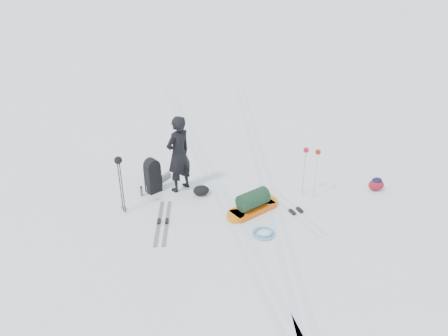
# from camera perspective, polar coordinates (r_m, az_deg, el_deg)

# --- Properties ---
(ground) EXTENTS (200.00, 200.00, 0.00)m
(ground) POSITION_cam_1_polar(r_m,az_deg,el_deg) (10.31, 0.13, -4.77)
(ground) COLOR white
(ground) RESTS_ON ground
(snow_hill_backdrop) EXTENTS (359.50, 192.00, 162.45)m
(snow_hill_backdrop) POSITION_cam_1_polar(r_m,az_deg,el_deg) (135.16, 19.89, -7.62)
(snow_hill_backdrop) COLOR white
(snow_hill_backdrop) RESTS_ON ground
(ski_tracks) EXTENTS (3.38, 17.97, 0.01)m
(ski_tracks) POSITION_cam_1_polar(r_m,az_deg,el_deg) (11.15, 2.36, -2.05)
(ski_tracks) COLOR silver
(ski_tracks) RESTS_ON ground
(skier) EXTENTS (0.84, 0.79, 1.94)m
(skier) POSITION_cam_1_polar(r_m,az_deg,el_deg) (10.52, -5.96, 1.82)
(skier) COLOR black
(skier) RESTS_ON ground
(pulk_sled) EXTENTS (1.43, 0.98, 0.53)m
(pulk_sled) POSITION_cam_1_polar(r_m,az_deg,el_deg) (9.96, 3.80, -4.71)
(pulk_sled) COLOR #D2510C
(pulk_sled) RESTS_ON ground
(expedition_rucksack) EXTENTS (0.70, 0.93, 0.89)m
(expedition_rucksack) POSITION_cam_1_polar(r_m,az_deg,el_deg) (10.82, -9.13, -0.95)
(expedition_rucksack) COLOR black
(expedition_rucksack) RESTS_ON ground
(ski_poles_black) EXTENTS (0.17, 0.18, 1.41)m
(ski_poles_black) POSITION_cam_1_polar(r_m,az_deg,el_deg) (9.73, -13.56, 0.09)
(ski_poles_black) COLOR black
(ski_poles_black) RESTS_ON ground
(ski_poles_silver) EXTENTS (0.36, 0.28, 1.26)m
(ski_poles_silver) POSITION_cam_1_polar(r_m,az_deg,el_deg) (10.34, 11.35, 1.47)
(ski_poles_silver) COLOR silver
(ski_poles_silver) RESTS_ON ground
(touring_skis_grey) EXTENTS (0.52, 1.75, 0.06)m
(touring_skis_grey) POSITION_cam_1_polar(r_m,az_deg,el_deg) (9.77, -7.99, -7.02)
(touring_skis_grey) COLOR gray
(touring_skis_grey) RESTS_ON ground
(touring_skis_white) EXTENTS (0.78, 2.02, 0.07)m
(touring_skis_white) POSITION_cam_1_polar(r_m,az_deg,el_deg) (10.14, 9.37, -5.70)
(touring_skis_white) COLOR silver
(touring_skis_white) RESTS_ON ground
(rope_coil) EXTENTS (0.53, 0.53, 0.06)m
(rope_coil) POSITION_cam_1_polar(r_m,az_deg,el_deg) (9.37, 5.20, -8.43)
(rope_coil) COLOR #5296C8
(rope_coil) RESTS_ON ground
(small_daypack) EXTENTS (0.49, 0.46, 0.33)m
(small_daypack) POSITION_cam_1_polar(r_m,az_deg,el_deg) (11.45, 19.27, -1.99)
(small_daypack) COLOR maroon
(small_daypack) RESTS_ON ground
(thermos_pair) EXTENTS (0.22, 0.19, 0.26)m
(thermos_pair) POSITION_cam_1_polar(r_m,az_deg,el_deg) (10.82, -10.36, -2.83)
(thermos_pair) COLOR #525559
(thermos_pair) RESTS_ON ground
(stuff_sack) EXTENTS (0.41, 0.31, 0.25)m
(stuff_sack) POSITION_cam_1_polar(r_m,az_deg,el_deg) (10.63, -3.00, -2.95)
(stuff_sack) COLOR black
(stuff_sack) RESTS_ON ground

